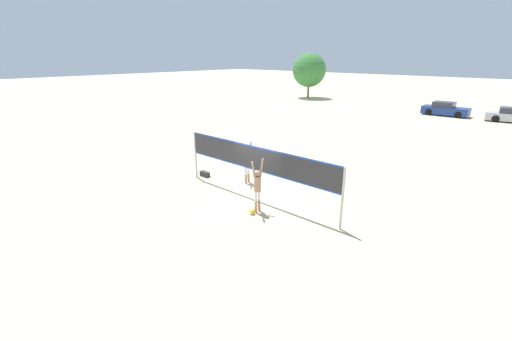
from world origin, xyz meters
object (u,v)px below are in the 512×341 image
player_blocker (247,162)px  volleyball (252,211)px  volleyball_net (256,161)px  tree_right_cluster (309,70)px  player_spiker (258,185)px  gear_bag (205,174)px  parked_car_mid (445,109)px

player_blocker → volleyball: 3.71m
volleyball_net → player_blocker: volleyball_net is taller
player_blocker → tree_right_cluster: bearing=-150.8°
volleyball_net → player_blocker: 2.17m
volleyball → tree_right_cluster: tree_right_cluster is taller
player_blocker → volleyball: player_blocker is taller
player_spiker → tree_right_cluster: tree_right_cluster is taller
player_spiker → volleyball: size_ratio=9.44×
tree_right_cluster → player_blocker: bearing=-60.8°
player_blocker → tree_right_cluster: size_ratio=0.32×
volleyball_net → gear_bag: bearing=174.8°
volleyball → parked_car_mid: (-0.91, 30.73, 0.52)m
parked_car_mid → tree_right_cluster: tree_right_cluster is taller
gear_bag → player_spiker: bearing=-14.9°
volleyball_net → tree_right_cluster: size_ratio=1.33×
player_spiker → parked_car_mid: 30.43m
player_blocker → parked_car_mid: (1.70, 28.27, -0.43)m
volleyball → parked_car_mid: bearing=91.7°
volleyball → gear_bag: 5.16m
gear_bag → parked_car_mid: 29.38m
player_blocker → gear_bag: 2.61m
player_blocker → player_spiker: bearing=50.7°
volleyball_net → player_blocker: (-1.67, 1.19, -0.69)m
player_blocker → volleyball: (2.61, -2.45, -0.95)m
player_spiker → parked_car_mid: size_ratio=0.50×
parked_car_mid → gear_bag: bearing=-99.4°
volleyball_net → parked_car_mid: 29.49m
tree_right_cluster → parked_car_mid: bearing=-10.0°
volleyball_net → tree_right_cluster: (-19.37, 32.88, 2.18)m
volleyball_net → parked_car_mid: volleyball_net is taller
volleyball → player_spiker: bearing=89.4°
player_spiker → parked_car_mid: player_spiker is taller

